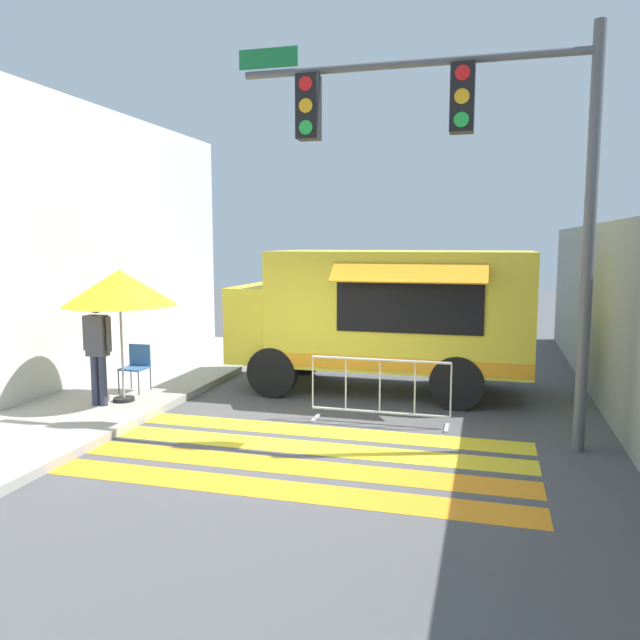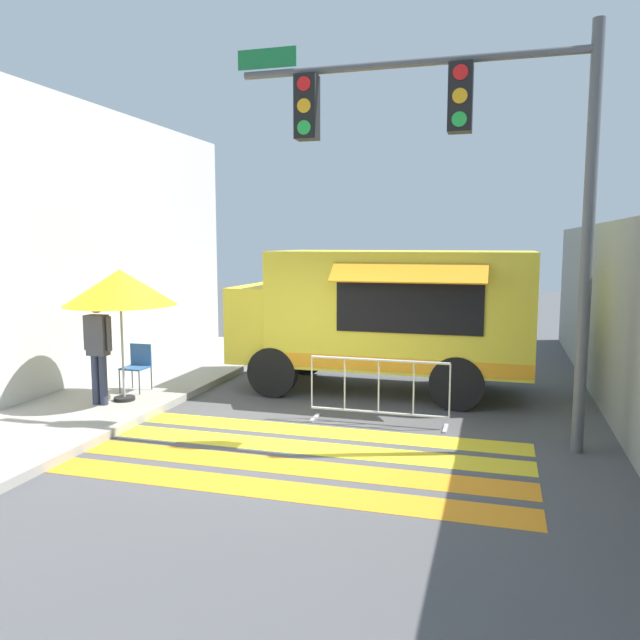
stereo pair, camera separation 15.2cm
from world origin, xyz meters
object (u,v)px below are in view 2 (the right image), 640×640
Objects in this scene: traffic_signal_pole at (460,149)px; patio_umbrella at (120,288)px; folding_chair at (138,363)px; vendor_person at (98,344)px; barricade_front at (379,392)px; food_truck at (379,312)px.

traffic_signal_pole is 5.96m from patio_umbrella.
patio_umbrella is 2.66× the size of folding_chair.
folding_chair is (-5.78, 1.05, -3.47)m from traffic_signal_pole.
vendor_person is 4.72m from barricade_front.
folding_chair is 4.62m from barricade_front.
barricade_front is (4.64, 0.59, -0.64)m from vendor_person.
patio_umbrella is at bearing -148.46° from food_truck.
vendor_person is at bearing -146.42° from food_truck.
folding_chair is at bearing 87.75° from vendor_person.
barricade_front is (-1.19, 0.55, -3.59)m from traffic_signal_pole.
patio_umbrella is 1.63m from folding_chair.
food_truck is at bearing 100.72° from barricade_front.
folding_chair is at bearing 173.88° from barricade_front.
food_truck is 2.45× the size of patio_umbrella.
traffic_signal_pole is at bearing -24.98° from barricade_front.
patio_umbrella is (-5.60, 0.31, -2.03)m from traffic_signal_pole.
patio_umbrella is at bearing 57.18° from vendor_person.
traffic_signal_pole reaches higher than folding_chair.
patio_umbrella reaches higher than folding_chair.
barricade_front is at bearing 155.02° from traffic_signal_pole.
food_truck is 4.72m from patio_umbrella.
food_truck reaches higher than folding_chair.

